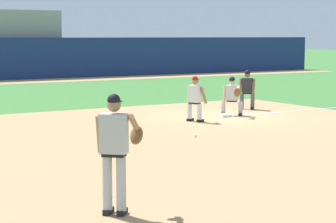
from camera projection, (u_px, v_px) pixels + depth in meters
The scene contains 11 objects.
ground_plane at pixel (224, 117), 22.08m from camera, with size 160.00×160.00×0.00m, color #3D7533.
infield_dirt_patch at pixel (190, 147), 16.03m from camera, with size 18.00×18.00×0.01m, color tan.
warning_track_strip at pixel (25, 81), 39.03m from camera, with size 48.00×3.20×0.01m, color tan.
first_base_bag at pixel (224, 115), 22.07m from camera, with size 0.38×0.38×0.09m, color white.
baseball at pixel (195, 136), 17.60m from camera, with size 0.07×0.07×0.07m, color white.
pitcher at pixel (116, 146), 9.89m from camera, with size 0.85×0.55×1.86m.
first_baseman at pixel (232, 94), 22.30m from camera, with size 0.73×1.08×1.34m.
baserunner at pixel (195, 97), 20.72m from camera, with size 0.57×0.66×1.46m.
umpire at pixel (247, 88), 24.27m from camera, with size 0.67×0.67×1.46m.
outfield_wall at pixel (14, 59), 40.58m from camera, with size 48.00×0.50×2.60m.
stadium_seating_block at pixel (1, 44), 42.57m from camera, with size 7.04×3.35×4.35m.
Camera 1 is at (-13.04, -17.71, 2.72)m, focal length 70.00 mm.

